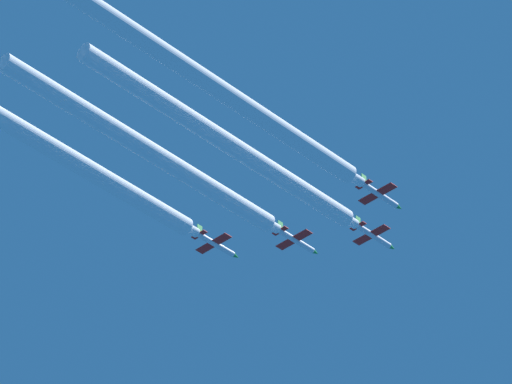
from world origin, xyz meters
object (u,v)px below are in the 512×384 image
at_px(jet_left_wingman, 297,241).
at_px(jet_outer_left, 217,245).
at_px(jet_lead, 374,236).
at_px(jet_right_wingman, 380,195).

bearing_deg(jet_left_wingman, jet_outer_left, -135.93).
height_order(jet_lead, jet_right_wingman, jet_lead).
xyz_separation_m(jet_left_wingman, jet_outer_left, (-11.84, -11.46, -0.96)).
relative_size(jet_left_wingman, jet_right_wingman, 1.00).
distance_m(jet_right_wingman, jet_outer_left, 36.37).
relative_size(jet_lead, jet_left_wingman, 1.00).
height_order(jet_right_wingman, jet_outer_left, jet_right_wingman).
height_order(jet_left_wingman, jet_outer_left, jet_left_wingman).
bearing_deg(jet_outer_left, jet_right_wingman, 18.65).
bearing_deg(jet_left_wingman, jet_right_wingman, 0.42).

